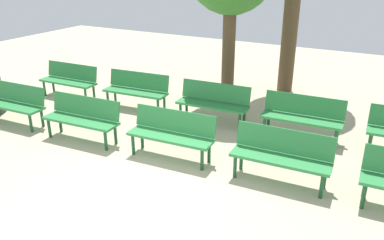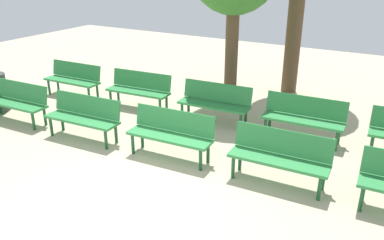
{
  "view_description": "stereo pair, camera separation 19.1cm",
  "coord_description": "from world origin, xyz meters",
  "px_view_note": "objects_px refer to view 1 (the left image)",
  "views": [
    {
      "loc": [
        3.27,
        -3.93,
        3.42
      ],
      "look_at": [
        0.0,
        2.17,
        0.55
      ],
      "focal_mm": 36.63,
      "sensor_mm": 36.0,
      "label": 1
    },
    {
      "loc": [
        3.43,
        -3.84,
        3.42
      ],
      "look_at": [
        0.0,
        2.17,
        0.55
      ],
      "focal_mm": 36.63,
      "sensor_mm": 36.0,
      "label": 2
    }
  ],
  "objects_px": {
    "bench_r1_c3": "(302,115)",
    "bench_r1_c1": "(137,88)",
    "bench_r1_c0": "(69,79)",
    "bench_r0_c2": "(172,132)",
    "bench_r0_c0": "(14,101)",
    "bench_r0_c3": "(282,153)",
    "bench_r0_c1": "(83,116)",
    "bench_r1_c2": "(213,101)"
  },
  "relations": [
    {
      "from": "bench_r0_c2",
      "to": "bench_r0_c0",
      "type": "bearing_deg",
      "value": -179.88
    },
    {
      "from": "bench_r1_c0",
      "to": "bench_r0_c2",
      "type": "bearing_deg",
      "value": -23.71
    },
    {
      "from": "bench_r0_c2",
      "to": "bench_r1_c3",
      "type": "xyz_separation_m",
      "value": [
        1.89,
        1.95,
        0.0
      ]
    },
    {
      "from": "bench_r1_c0",
      "to": "bench_r1_c1",
      "type": "xyz_separation_m",
      "value": [
        2.04,
        0.15,
        0.0
      ]
    },
    {
      "from": "bench_r1_c0",
      "to": "bench_r1_c1",
      "type": "bearing_deg",
      "value": 2.34
    },
    {
      "from": "bench_r0_c3",
      "to": "bench_r1_c2",
      "type": "bearing_deg",
      "value": 137.04
    },
    {
      "from": "bench_r0_c3",
      "to": "bench_r1_c3",
      "type": "distance_m",
      "value": 1.85
    },
    {
      "from": "bench_r0_c0",
      "to": "bench_r1_c0",
      "type": "height_order",
      "value": "same"
    },
    {
      "from": "bench_r1_c0",
      "to": "bench_r1_c2",
      "type": "distance_m",
      "value": 4.06
    },
    {
      "from": "bench_r0_c1",
      "to": "bench_r0_c0",
      "type": "bearing_deg",
      "value": 178.23
    },
    {
      "from": "bench_r1_c2",
      "to": "bench_r0_c1",
      "type": "bearing_deg",
      "value": -136.1
    },
    {
      "from": "bench_r1_c0",
      "to": "bench_r1_c1",
      "type": "distance_m",
      "value": 2.04
    },
    {
      "from": "bench_r0_c0",
      "to": "bench_r1_c2",
      "type": "relative_size",
      "value": 1.0
    },
    {
      "from": "bench_r1_c1",
      "to": "bench_r1_c3",
      "type": "distance_m",
      "value": 3.96
    },
    {
      "from": "bench_r0_c1",
      "to": "bench_r1_c2",
      "type": "relative_size",
      "value": 1.0
    },
    {
      "from": "bench_r0_c0",
      "to": "bench_r0_c3",
      "type": "bearing_deg",
      "value": 0.94
    },
    {
      "from": "bench_r0_c2",
      "to": "bench_r1_c2",
      "type": "bearing_deg",
      "value": 88.08
    },
    {
      "from": "bench_r0_c3",
      "to": "bench_r0_c1",
      "type": "bearing_deg",
      "value": -178.07
    },
    {
      "from": "bench_r0_c3",
      "to": "bench_r1_c3",
      "type": "bearing_deg",
      "value": 91.03
    },
    {
      "from": "bench_r0_c0",
      "to": "bench_r1_c0",
      "type": "bearing_deg",
      "value": 93.2
    },
    {
      "from": "bench_r0_c0",
      "to": "bench_r0_c2",
      "type": "bearing_deg",
      "value": 1.09
    },
    {
      "from": "bench_r0_c0",
      "to": "bench_r1_c0",
      "type": "distance_m",
      "value": 1.9
    },
    {
      "from": "bench_r0_c2",
      "to": "bench_r1_c2",
      "type": "xyz_separation_m",
      "value": [
        -0.05,
        1.87,
        0.0
      ]
    },
    {
      "from": "bench_r0_c2",
      "to": "bench_r1_c3",
      "type": "height_order",
      "value": "same"
    },
    {
      "from": "bench_r1_c1",
      "to": "bench_r1_c0",
      "type": "bearing_deg",
      "value": 179.65
    },
    {
      "from": "bench_r0_c2",
      "to": "bench_r1_c0",
      "type": "bearing_deg",
      "value": 154.73
    },
    {
      "from": "bench_r1_c0",
      "to": "bench_r1_c3",
      "type": "distance_m",
      "value": 6.0
    },
    {
      "from": "bench_r0_c1",
      "to": "bench_r1_c0",
      "type": "bearing_deg",
      "value": 135.99
    },
    {
      "from": "bench_r0_c0",
      "to": "bench_r1_c3",
      "type": "height_order",
      "value": "same"
    },
    {
      "from": "bench_r1_c3",
      "to": "bench_r1_c1",
      "type": "bearing_deg",
      "value": 179.72
    },
    {
      "from": "bench_r0_c1",
      "to": "bench_r1_c1",
      "type": "bearing_deg",
      "value": 89.48
    },
    {
      "from": "bench_r0_c3",
      "to": "bench_r1_c1",
      "type": "relative_size",
      "value": 0.99
    },
    {
      "from": "bench_r0_c0",
      "to": "bench_r1_c3",
      "type": "relative_size",
      "value": 1.0
    },
    {
      "from": "bench_r1_c0",
      "to": "bench_r1_c1",
      "type": "relative_size",
      "value": 0.99
    },
    {
      "from": "bench_r1_c1",
      "to": "bench_r1_c2",
      "type": "distance_m",
      "value": 2.02
    },
    {
      "from": "bench_r0_c1",
      "to": "bench_r0_c2",
      "type": "distance_m",
      "value": 1.97
    },
    {
      "from": "bench_r1_c1",
      "to": "bench_r0_c2",
      "type": "bearing_deg",
      "value": -45.53
    },
    {
      "from": "bench_r0_c1",
      "to": "bench_r1_c1",
      "type": "xyz_separation_m",
      "value": [
        -0.1,
        1.98,
        0.0
      ]
    },
    {
      "from": "bench_r0_c2",
      "to": "bench_r1_c1",
      "type": "distance_m",
      "value": 2.74
    },
    {
      "from": "bench_r1_c1",
      "to": "bench_r1_c2",
      "type": "bearing_deg",
      "value": -2.49
    },
    {
      "from": "bench_r0_c2",
      "to": "bench_r1_c1",
      "type": "bearing_deg",
      "value": 135.6
    },
    {
      "from": "bench_r0_c0",
      "to": "bench_r0_c3",
      "type": "relative_size",
      "value": 1.0
    }
  ]
}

